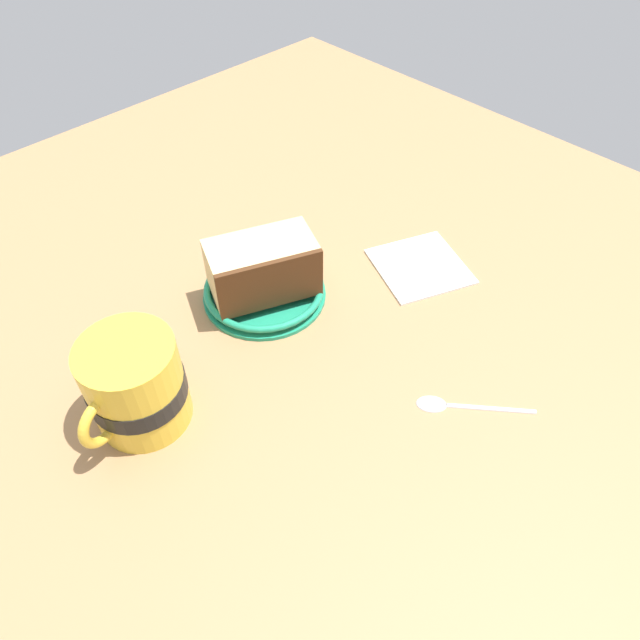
{
  "coord_description": "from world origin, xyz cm",
  "views": [
    {
      "loc": [
        29.88,
        -25.32,
        47.72
      ],
      "look_at": [
        -0.16,
        3.97,
        3.0
      ],
      "focal_mm": 33.04,
      "sensor_mm": 36.0,
      "label": 1
    }
  ],
  "objects_px": {
    "tea_mug": "(135,385)",
    "folded_napkin": "(421,266)",
    "small_plate": "(264,290)",
    "cake_slice": "(263,269)",
    "teaspoon": "(450,404)"
  },
  "relations": [
    {
      "from": "folded_napkin",
      "to": "tea_mug",
      "type": "bearing_deg",
      "value": -97.9
    },
    {
      "from": "cake_slice",
      "to": "teaspoon",
      "type": "height_order",
      "value": "cake_slice"
    },
    {
      "from": "tea_mug",
      "to": "folded_napkin",
      "type": "xyz_separation_m",
      "value": [
        0.05,
        0.36,
        -0.05
      ]
    },
    {
      "from": "small_plate",
      "to": "cake_slice",
      "type": "xyz_separation_m",
      "value": [
        0.0,
        -0.0,
        0.04
      ]
    },
    {
      "from": "cake_slice",
      "to": "tea_mug",
      "type": "xyz_separation_m",
      "value": [
        0.04,
        -0.19,
        0.0
      ]
    },
    {
      "from": "small_plate",
      "to": "cake_slice",
      "type": "distance_m",
      "value": 0.04
    },
    {
      "from": "small_plate",
      "to": "folded_napkin",
      "type": "height_order",
      "value": "small_plate"
    },
    {
      "from": "small_plate",
      "to": "folded_napkin",
      "type": "xyz_separation_m",
      "value": [
        0.09,
        0.17,
        -0.01
      ]
    },
    {
      "from": "tea_mug",
      "to": "folded_napkin",
      "type": "height_order",
      "value": "tea_mug"
    },
    {
      "from": "cake_slice",
      "to": "teaspoon",
      "type": "xyz_separation_m",
      "value": [
        0.24,
        0.03,
        -0.04
      ]
    },
    {
      "from": "tea_mug",
      "to": "teaspoon",
      "type": "xyz_separation_m",
      "value": [
        0.2,
        0.22,
        -0.04
      ]
    },
    {
      "from": "cake_slice",
      "to": "folded_napkin",
      "type": "distance_m",
      "value": 0.2
    },
    {
      "from": "small_plate",
      "to": "cake_slice",
      "type": "height_order",
      "value": "cake_slice"
    },
    {
      "from": "tea_mug",
      "to": "folded_napkin",
      "type": "distance_m",
      "value": 0.36
    },
    {
      "from": "cake_slice",
      "to": "teaspoon",
      "type": "relative_size",
      "value": 1.38
    }
  ]
}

